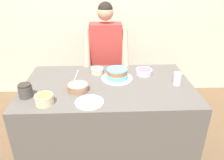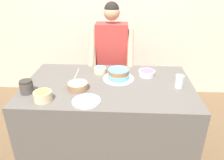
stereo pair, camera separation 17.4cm
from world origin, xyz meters
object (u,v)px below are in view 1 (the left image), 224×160
Objects in this scene: cake at (117,74)px; ceramic_plate at (89,102)px; frosting_bowl_blue at (97,70)px; frosting_bowl_purple at (144,71)px; frosting_bowl_white at (78,87)px; drinking_glass at (177,79)px; person_baker at (106,54)px; stoneware_jar at (25,91)px; frosting_bowl_olive at (44,99)px.

cake is 0.52m from ceramic_plate.
cake reaches higher than frosting_bowl_blue.
frosting_bowl_blue is at bearing 174.61° from frosting_bowl_purple.
frosting_bowl_white reaches higher than drinking_glass.
frosting_bowl_blue is 1.07× the size of drinking_glass.
person_baker reaches higher than stoneware_jar.
drinking_glass is (0.57, -0.15, 0.01)m from cake.
frosting_bowl_blue is 0.73m from frosting_bowl_olive.
frosting_bowl_olive is at bearing 179.94° from ceramic_plate.
drinking_glass reaches higher than frosting_bowl_blue.
cake is 2.43× the size of frosting_bowl_blue.
frosting_bowl_purple is at bearing 137.74° from drinking_glass.
frosting_bowl_white is 0.25m from ceramic_plate.
frosting_bowl_olive is 0.63× the size of ceramic_plate.
frosting_bowl_blue is at bearing 38.12° from stoneware_jar.
stoneware_jar is (-0.71, -0.94, 0.01)m from person_baker.
drinking_glass is (0.67, -0.77, 0.01)m from person_baker.
person_baker is at bearing 81.79° from ceramic_plate.
frosting_bowl_blue is at bearing 84.97° from ceramic_plate.
person_baker is 0.89m from frosting_bowl_white.
cake is (0.10, -0.62, -0.00)m from person_baker.
drinking_glass is (1.19, 0.30, 0.02)m from frosting_bowl_olive.
frosting_bowl_olive is at bearing -33.60° from stoneware_jar.
frosting_bowl_purple is 0.74m from frosting_bowl_white.
frosting_bowl_olive is at bearing -143.94° from cake.
ceramic_plate is 2.00× the size of stoneware_jar.
frosting_bowl_purple is at bearing 26.83° from frosting_bowl_white.
frosting_bowl_white is (-0.37, -0.23, -0.01)m from cake.
frosting_bowl_blue is (-0.50, 0.05, 0.00)m from frosting_bowl_purple.
frosting_bowl_white is at bearing -113.49° from frosting_bowl_blue.
person_baker is at bearing 99.43° from cake.
frosting_bowl_white is 1.48× the size of frosting_bowl_blue.
ceramic_plate is 0.57m from stoneware_jar.
ceramic_plate is (-0.83, -0.30, -0.05)m from drinking_glass.
person_baker is 1.02m from drinking_glass.
person_baker is 8.19× the size of frosting_bowl_white.
stoneware_jar is (-0.81, -0.33, 0.01)m from cake.
cake is 0.77m from frosting_bowl_olive.
frosting_bowl_white is at bearing -147.70° from cake.
ceramic_plate is at bearing -119.51° from cake.
frosting_bowl_olive is 1.24× the size of drinking_glass.
frosting_bowl_purple reaches higher than frosting_bowl_blue.
frosting_bowl_purple is at bearing 45.27° from ceramic_plate.
frosting_bowl_olive is (-0.25, -0.22, 0.01)m from frosting_bowl_white.
cake is 0.31m from frosting_bowl_purple.
frosting_bowl_purple is 0.78m from ceramic_plate.
cake is at bearing 32.30° from frosting_bowl_white.
person_baker is at bearing 72.54° from frosting_bowl_white.
drinking_glass reaches higher than cake.
person_baker is 10.50× the size of frosting_bowl_olive.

